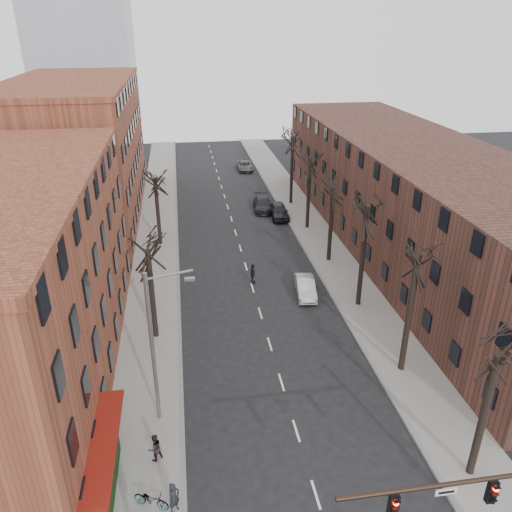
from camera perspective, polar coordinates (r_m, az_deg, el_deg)
name	(u,v)px	position (r m, az deg, el deg)	size (l,w,h in m)	color
sidewalk_left	(157,240)	(50.55, -11.27, 1.78)	(4.00, 90.00, 0.15)	gray
sidewalk_right	(313,231)	(52.17, 6.54, 2.86)	(4.00, 90.00, 0.15)	gray
building_left_far	(78,153)	(57.95, -19.68, 11.04)	(12.00, 28.00, 14.00)	brown
building_right	(413,197)	(48.86, 17.51, 6.44)	(12.00, 50.00, 10.00)	#532E27
awning_left	(111,485)	(26.69, -16.26, -23.79)	(1.20, 7.00, 0.15)	maroon
hedge	(104,493)	(25.57, -16.95, -24.50)	(0.80, 6.00, 1.00)	black
tree_right_a	(469,474)	(28.14, 23.16, -21.92)	(5.20, 5.20, 10.00)	black
tree_right_b	(401,370)	(33.23, 16.19, -12.42)	(5.20, 5.20, 10.80)	black
tree_right_c	(358,305)	(39.29, 11.55, -5.53)	(5.20, 5.20, 11.60)	black
tree_right_d	(328,261)	(45.95, 8.27, -0.53)	(5.20, 5.20, 10.00)	black
tree_right_e	(307,228)	(52.99, 5.85, 3.17)	(5.20, 5.20, 10.80)	black
tree_right_f	(291,204)	(60.26, 3.99, 5.99)	(5.20, 5.20, 11.60)	black
tree_left_a	(156,337)	(35.56, -11.31, -9.08)	(5.20, 5.20, 9.50)	black
tree_left_b	(161,245)	(49.64, -10.83, 1.28)	(5.20, 5.20, 9.50)	black
signal_mast_arm	(511,507)	(21.39, 27.16, -24.18)	(8.14, 0.30, 7.20)	black
streetlight	(155,343)	(26.11, -11.44, -9.69)	(2.45, 0.22, 9.03)	slate
silver_sedan	(305,287)	(39.81, 5.68, -3.57)	(1.40, 4.03, 1.33)	#B9BAC0
parked_car_near	(279,211)	(55.47, 2.67, 5.17)	(1.86, 4.61, 1.57)	black
parked_car_mid	(262,204)	(57.80, 0.75, 5.96)	(2.00, 4.91, 1.43)	black
parked_car_far	(245,166)	(74.29, -1.28, 10.26)	(2.10, 4.55, 1.26)	#54575B
pedestrian_a	(174,498)	(24.40, -9.35, -25.60)	(0.58, 0.38, 1.58)	black
pedestrian_b	(155,448)	(26.53, -11.50, -20.67)	(0.73, 0.57, 1.50)	black
pedestrian_crossing	(253,274)	(41.25, -0.37, -2.02)	(1.03, 0.43, 1.76)	black
bicycle	(151,499)	(24.97, -11.89, -25.55)	(0.59, 1.69, 0.89)	gray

